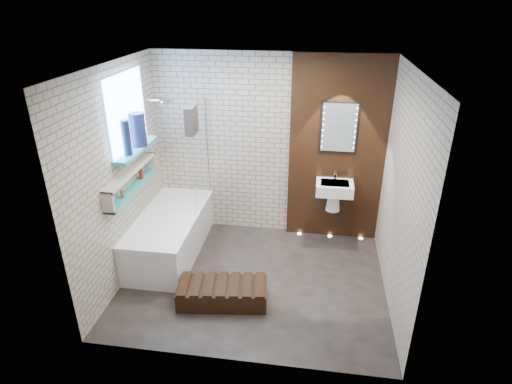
% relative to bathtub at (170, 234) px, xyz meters
% --- Properties ---
extents(ground, '(3.20, 3.20, 0.00)m').
position_rel_bathtub_xyz_m(ground, '(1.22, -0.45, -0.29)').
color(ground, black).
rests_on(ground, ground).
extents(room_shell, '(3.24, 3.20, 2.60)m').
position_rel_bathtub_xyz_m(room_shell, '(1.22, -0.45, 1.01)').
color(room_shell, tan).
rests_on(room_shell, ground).
extents(walnut_panel, '(1.30, 0.06, 2.60)m').
position_rel_bathtub_xyz_m(walnut_panel, '(2.17, 0.82, 1.01)').
color(walnut_panel, black).
rests_on(walnut_panel, ground).
extents(clerestory_window, '(0.18, 1.00, 0.94)m').
position_rel_bathtub_xyz_m(clerestory_window, '(-0.34, -0.10, 1.61)').
color(clerestory_window, '#7FADE0').
rests_on(clerestory_window, room_shell).
extents(display_niche, '(0.14, 1.30, 0.26)m').
position_rel_bathtub_xyz_m(display_niche, '(-0.31, -0.30, 0.91)').
color(display_niche, teal).
rests_on(display_niche, room_shell).
extents(bathtub, '(0.79, 1.74, 0.70)m').
position_rel_bathtub_xyz_m(bathtub, '(0.00, 0.00, 0.00)').
color(bathtub, white).
rests_on(bathtub, ground).
extents(bath_screen, '(0.01, 0.78, 1.40)m').
position_rel_bathtub_xyz_m(bath_screen, '(0.35, 0.44, 0.99)').
color(bath_screen, white).
rests_on(bath_screen, bathtub).
extents(towel, '(0.10, 0.26, 0.34)m').
position_rel_bathtub_xyz_m(towel, '(0.35, 0.15, 1.56)').
color(towel, '#292421').
rests_on(towel, bath_screen).
extents(shower_head, '(0.18, 0.18, 0.02)m').
position_rel_bathtub_xyz_m(shower_head, '(-0.08, 0.50, 1.71)').
color(shower_head, silver).
rests_on(shower_head, room_shell).
extents(washbasin, '(0.50, 0.36, 0.58)m').
position_rel_bathtub_xyz_m(washbasin, '(2.17, 0.62, 0.50)').
color(washbasin, white).
rests_on(washbasin, walnut_panel).
extents(led_mirror, '(0.50, 0.02, 0.70)m').
position_rel_bathtub_xyz_m(led_mirror, '(2.17, 0.78, 1.36)').
color(led_mirror, black).
rests_on(led_mirror, walnut_panel).
extents(walnut_step, '(1.07, 0.58, 0.23)m').
position_rel_bathtub_xyz_m(walnut_step, '(0.92, -0.91, -0.18)').
color(walnut_step, black).
rests_on(walnut_step, ground).
extents(niche_bottles, '(0.05, 0.61, 0.13)m').
position_rel_bathtub_xyz_m(niche_bottles, '(-0.31, -0.19, 0.87)').
color(niche_bottles, '#944C16').
rests_on(niche_bottles, display_niche).
extents(sill_vases, '(0.19, 0.50, 0.41)m').
position_rel_bathtub_xyz_m(sill_vases, '(-0.28, -0.06, 1.44)').
color(sill_vases, '#121732').
rests_on(sill_vases, clerestory_window).
extents(floor_uplights, '(0.96, 0.06, 0.01)m').
position_rel_bathtub_xyz_m(floor_uplights, '(2.17, 0.75, -0.29)').
color(floor_uplights, '#FFD899').
rests_on(floor_uplights, ground).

